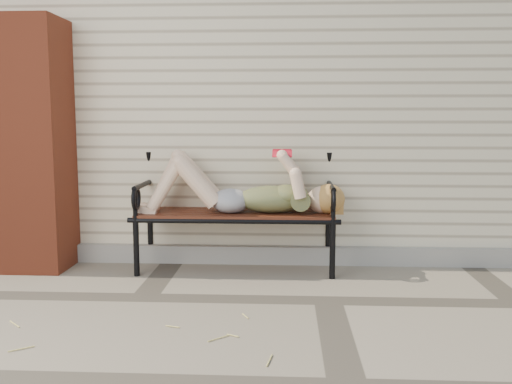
{
  "coord_description": "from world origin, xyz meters",
  "views": [
    {
      "loc": [
        -0.29,
        -3.72,
        1.21
      ],
      "look_at": [
        -0.51,
        0.54,
        0.66
      ],
      "focal_mm": 40.0,
      "sensor_mm": 36.0,
      "label": 1
    }
  ],
  "objects": [
    {
      "name": "reading_woman",
      "position": [
        -0.67,
        0.74,
        0.66
      ],
      "size": [
        1.62,
        0.37,
        0.51
      ],
      "color": "#092E40",
      "rests_on": "ground"
    },
    {
      "name": "house_wall",
      "position": [
        0.0,
        3.0,
        1.5
      ],
      "size": [
        8.0,
        4.0,
        3.0
      ],
      "primitive_type": "cube",
      "color": "beige",
      "rests_on": "ground"
    },
    {
      "name": "foundation_strip",
      "position": [
        0.0,
        0.97,
        0.07
      ],
      "size": [
        8.0,
        0.1,
        0.15
      ],
      "primitive_type": "cube",
      "color": "#9A968B",
      "rests_on": "ground"
    },
    {
      "name": "ground",
      "position": [
        0.0,
        0.0,
        0.0
      ],
      "size": [
        80.0,
        80.0,
        0.0
      ],
      "primitive_type": "plane",
      "color": "gray",
      "rests_on": "ground"
    },
    {
      "name": "straw_scatter",
      "position": [
        -1.27,
        -1.12,
        0.01
      ],
      "size": [
        2.9,
        1.71,
        0.01
      ],
      "color": "#D3C467",
      "rests_on": "ground"
    },
    {
      "name": "brick_pillar",
      "position": [
        -2.3,
        0.75,
        1.0
      ],
      "size": [
        0.5,
        0.5,
        2.0
      ],
      "primitive_type": "cube",
      "color": "#983B22",
      "rests_on": "ground"
    },
    {
      "name": "garden_bench",
      "position": [
        -0.69,
        0.87,
        0.62
      ],
      "size": [
        1.71,
        0.68,
        1.11
      ],
      "color": "black",
      "rests_on": "ground"
    }
  ]
}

